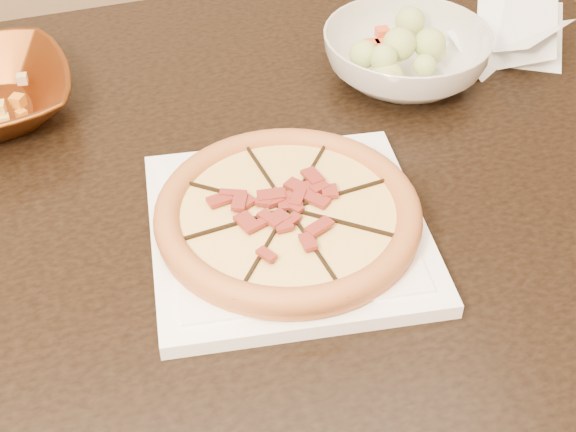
# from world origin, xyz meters

# --- Properties ---
(dining_table) EXTENTS (1.55, 1.08, 0.75)m
(dining_table) POSITION_xyz_m (0.07, 0.19, 0.66)
(dining_table) COLOR black
(dining_table) RESTS_ON floor
(plate) EXTENTS (0.32, 0.32, 0.02)m
(plate) POSITION_xyz_m (0.19, 0.05, 0.76)
(plate) COLOR white
(plate) RESTS_ON dining_table
(pizza) EXTENTS (0.30, 0.30, 0.03)m
(pizza) POSITION_xyz_m (0.19, 0.05, 0.78)
(pizza) COLOR #C26132
(pizza) RESTS_ON plate
(salad_bowl) EXTENTS (0.25, 0.25, 0.07)m
(salad_bowl) POSITION_xyz_m (0.43, 0.33, 0.79)
(salad_bowl) COLOR silver
(salad_bowl) RESTS_ON dining_table
(salad) EXTENTS (0.09, 0.13, 0.04)m
(salad) POSITION_xyz_m (0.43, 0.33, 0.84)
(salad) COLOR #C8DF6F
(salad) RESTS_ON salad_bowl
(cling_film) EXTENTS (0.16, 0.13, 0.05)m
(cling_film) POSITION_xyz_m (0.60, 0.36, 0.78)
(cling_film) COLOR white
(cling_film) RESTS_ON dining_table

